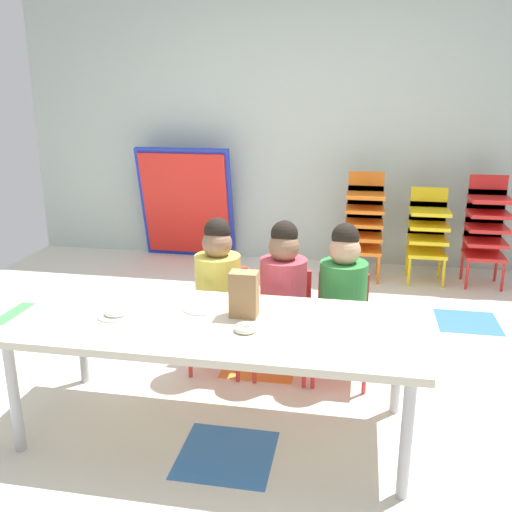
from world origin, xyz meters
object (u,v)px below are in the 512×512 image
paper_bag_brown (244,294)px  paper_plate_center_table (202,308)px  folded_activity_table (186,204)px  paper_plate_near_edge (117,315)px  kid_chair_red_stack (486,225)px  kid_chair_orange_stack (364,220)px  seated_child_middle_seat (284,285)px  donut_powdered_on_plate (116,311)px  seated_child_far_right (343,289)px  donut_powdered_loose (245,328)px  kid_chair_yellow_stack (428,229)px  seated_child_near_camera (218,281)px  craft_table (216,330)px

paper_bag_brown → paper_plate_center_table: (-0.22, 0.05, -0.11)m
folded_activity_table → paper_bag_brown: (1.12, -2.69, 0.15)m
paper_bag_brown → paper_plate_near_edge: (-0.60, -0.11, -0.11)m
kid_chair_red_stack → kid_chair_orange_stack: bearing=180.0°
kid_chair_orange_stack → seated_child_middle_seat: bearing=-103.2°
donut_powdered_on_plate → seated_child_far_right: bearing=31.4°
seated_child_middle_seat → donut_powdered_loose: 0.70m
kid_chair_yellow_stack → kid_chair_red_stack: bearing=0.0°
donut_powdered_on_plate → donut_powdered_loose: size_ratio=1.09×
paper_plate_center_table → donut_powdered_on_plate: bearing=-157.3°
seated_child_middle_seat → kid_chair_red_stack: bearing=52.6°
folded_activity_table → paper_plate_near_edge: folded_activity_table is taller
kid_chair_yellow_stack → kid_chair_red_stack: 0.47m
donut_powdered_on_plate → donut_powdered_loose: 0.64m
seated_child_near_camera → paper_bag_brown: bearing=-63.7°
craft_table → paper_plate_near_edge: bearing=-177.1°
kid_chair_orange_stack → kid_chair_red_stack: 1.00m
donut_powdered_on_plate → kid_chair_yellow_stack: bearing=56.2°
paper_plate_near_edge → donut_powdered_on_plate: (0.00, 0.00, 0.02)m
craft_table → donut_powdered_on_plate: bearing=-177.1°
craft_table → paper_plate_near_edge: paper_plate_near_edge is taller
donut_powdered_loose → seated_child_middle_seat: bearing=83.8°
seated_child_near_camera → folded_activity_table: bearing=111.8°
seated_child_far_right → paper_bag_brown: bearing=-130.4°
craft_table → paper_bag_brown: size_ratio=8.56×
seated_child_near_camera → paper_plate_near_edge: 0.72m
folded_activity_table → paper_plate_near_edge: (0.53, -2.80, 0.04)m
seated_child_near_camera → folded_activity_table: (-0.86, 2.16, -0.02)m
seated_child_near_camera → kid_chair_orange_stack: 2.06m
craft_table → donut_powdered_on_plate: donut_powdered_on_plate is taller
craft_table → kid_chair_yellow_stack: bearing=64.1°
seated_child_middle_seat → donut_powdered_on_plate: 0.96m
paper_plate_center_table → kid_chair_red_stack: bearing=53.0°
seated_child_middle_seat → craft_table: bearing=-111.1°
paper_plate_near_edge → donut_powdered_on_plate: 0.02m
paper_plate_near_edge → donut_powdered_loose: bearing=-5.4°
folded_activity_table → paper_plate_center_table: (0.90, -2.64, 0.04)m
paper_plate_near_edge → paper_plate_center_table: 0.40m
seated_child_near_camera → donut_powdered_loose: seated_child_near_camera is taller
kid_chair_yellow_stack → craft_table: bearing=-115.9°
seated_child_far_right → paper_bag_brown: size_ratio=4.17×
paper_plate_near_edge → craft_table: bearing=2.9°
seated_child_middle_seat → kid_chair_yellow_stack: bearing=62.6°
kid_chair_red_stack → paper_plate_near_edge: (-2.15, -2.52, 0.06)m
craft_table → seated_child_far_right: (0.57, 0.61, 0.02)m
seated_child_middle_seat → folded_activity_table: (-1.24, 2.16, -0.02)m
kid_chair_yellow_stack → paper_plate_center_table: bearing=-119.1°
seated_child_far_right → kid_chair_red_stack: (1.11, 1.88, -0.04)m
seated_child_middle_seat → donut_powdered_on_plate: size_ratio=8.18×
paper_plate_near_edge → seated_child_middle_seat: bearing=41.7°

